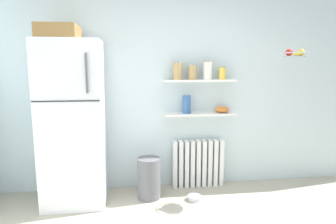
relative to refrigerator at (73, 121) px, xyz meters
The scene contains 14 objects.
back_wall 1.27m from the refrigerator, 17.32° to the left, with size 7.04×0.10×2.60m, color silver.
refrigerator is the anchor object (origin of this frame).
radiator 1.66m from the refrigerator, ahead, with size 0.67×0.12×0.62m.
wall_shelf_lower 1.52m from the refrigerator, ahead, with size 0.90×0.22×0.03m, color white.
wall_shelf_upper 1.58m from the refrigerator, ahead, with size 0.90×0.22×0.03m, color white.
storage_jar_0 1.36m from the refrigerator, ahead, with size 0.12×0.12×0.22m.
storage_jar_1 1.52m from the refrigerator, ahead, with size 0.11×0.11×0.19m.
storage_jar_2 1.71m from the refrigerator, ahead, with size 0.11×0.11×0.24m.
storage_jar_3 1.88m from the refrigerator, ahead, with size 0.09×0.09×0.17m.
vase 1.36m from the refrigerator, ahead, with size 0.10×0.10×0.23m, color #38609E.
shelf_bowl 1.81m from the refrigerator, ahead, with size 0.18×0.18×0.08m, color orange.
trash_bin 1.11m from the refrigerator, ahead, with size 0.28×0.28×0.49m, color slate.
pet_food_bowl 1.67m from the refrigerator, ahead, with size 0.17×0.17×0.05m, color #B7B7BC.
hanging_fruit_basket 2.67m from the refrigerator, ahead, with size 0.30×0.30×0.09m.
Camera 1 is at (-0.50, -1.60, 1.57)m, focal length 30.68 mm.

